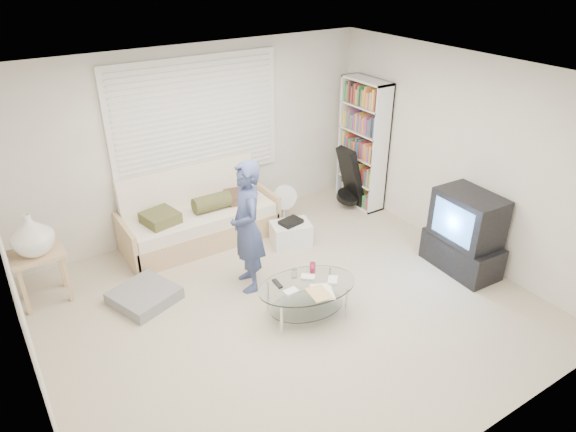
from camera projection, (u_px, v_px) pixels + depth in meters
ground at (290, 307)px, 5.69m from camera, size 5.00×5.00×0.00m
room_shell at (265, 156)px, 5.28m from camera, size 5.02×4.52×2.51m
window_blinds at (197, 121)px, 6.60m from camera, size 2.32×0.08×1.62m
futon_sofa at (199, 219)px, 6.82m from camera, size 2.04×0.82×0.99m
grey_floor_pillow at (144, 296)px, 5.75m from camera, size 0.80×0.80×0.14m
side_table at (33, 238)px, 5.43m from camera, size 0.55×0.44×1.09m
bookshelf at (363, 144)px, 7.55m from camera, size 0.30×0.80×1.90m
guitar_case at (350, 182)px, 7.65m from camera, size 0.39×0.35×0.94m
floor_fan at (284, 201)px, 7.25m from camera, size 0.36×0.24×0.59m
storage_bin at (291, 233)px, 6.82m from camera, size 0.58×0.47×0.36m
tv_unit at (465, 233)px, 6.15m from camera, size 0.55×0.95×1.01m
coffee_table at (307, 291)px, 5.42m from camera, size 1.18×0.88×0.52m
standing_person at (247, 227)px, 5.70m from camera, size 0.49×0.64×1.56m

